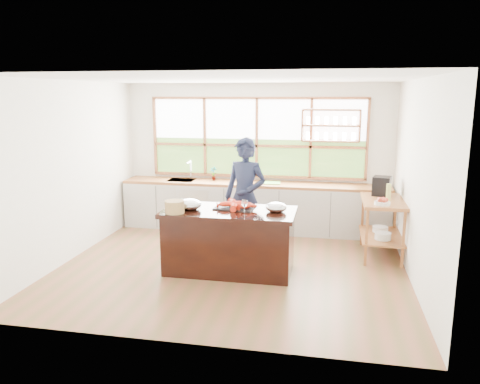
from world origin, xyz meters
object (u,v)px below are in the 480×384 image
(island, at_px, (229,241))
(cook, at_px, (245,198))
(wicker_basket, at_px, (175,207))
(espresso_machine, at_px, (382,186))

(island, height_order, cook, cook)
(cook, bearing_deg, wicker_basket, -113.04)
(island, relative_size, wicker_basket, 6.91)
(espresso_machine, relative_size, wicker_basket, 1.14)
(wicker_basket, bearing_deg, cook, 52.30)
(cook, distance_m, wicker_basket, 1.30)
(cook, relative_size, espresso_machine, 6.09)
(cook, distance_m, espresso_machine, 2.22)
(cook, bearing_deg, espresso_machine, 33.38)
(wicker_basket, bearing_deg, island, 23.01)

